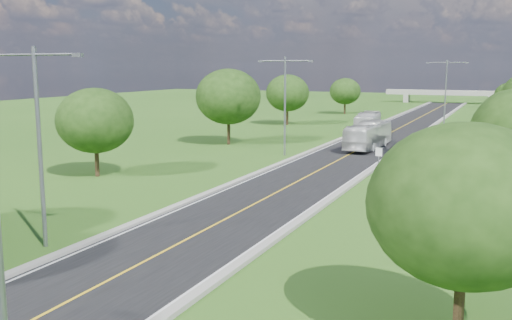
# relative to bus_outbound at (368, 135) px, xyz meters

# --- Properties ---
(ground) EXTENTS (260.00, 260.00, 0.00)m
(ground) POSITION_rel_bus_outbound_xyz_m (-0.80, 7.12, -1.54)
(ground) COLOR #2C5718
(ground) RESTS_ON ground
(road) EXTENTS (8.00, 150.00, 0.06)m
(road) POSITION_rel_bus_outbound_xyz_m (-0.80, 13.12, -1.51)
(road) COLOR black
(road) RESTS_ON ground
(curb_left) EXTENTS (0.50, 150.00, 0.22)m
(curb_left) POSITION_rel_bus_outbound_xyz_m (-5.05, 13.12, -1.43)
(curb_left) COLOR gray
(curb_left) RESTS_ON ground
(curb_right) EXTENTS (0.50, 150.00, 0.22)m
(curb_right) POSITION_rel_bus_outbound_xyz_m (3.45, 13.12, -1.43)
(curb_right) COLOR gray
(curb_right) RESTS_ON ground
(speed_limit_sign) EXTENTS (0.55, 0.09, 2.40)m
(speed_limit_sign) POSITION_rel_bus_outbound_xyz_m (4.40, -14.89, 0.06)
(speed_limit_sign) COLOR slate
(speed_limit_sign) RESTS_ON ground
(overpass) EXTENTS (30.00, 3.00, 3.20)m
(overpass) POSITION_rel_bus_outbound_xyz_m (-0.80, 87.12, 0.87)
(overpass) COLOR gray
(overpass) RESTS_ON ground
(streetlight_near_left) EXTENTS (5.90, 0.25, 10.00)m
(streetlight_near_left) POSITION_rel_bus_outbound_xyz_m (-6.80, -40.88, 4.40)
(streetlight_near_left) COLOR slate
(streetlight_near_left) RESTS_ON ground
(streetlight_mid_left) EXTENTS (5.90, 0.25, 10.00)m
(streetlight_mid_left) POSITION_rel_bus_outbound_xyz_m (-6.80, -7.88, 4.40)
(streetlight_mid_left) COLOR slate
(streetlight_mid_left) RESTS_ON ground
(streetlight_far_right) EXTENTS (5.90, 0.25, 10.00)m
(streetlight_far_right) POSITION_rel_bus_outbound_xyz_m (5.20, 25.12, 4.40)
(streetlight_far_right) COLOR slate
(streetlight_far_right) RESTS_ON ground
(tree_lb) EXTENTS (6.30, 6.30, 7.33)m
(tree_lb) POSITION_rel_bus_outbound_xyz_m (-16.80, -24.88, 3.10)
(tree_lb) COLOR black
(tree_lb) RESTS_ON ground
(tree_lc) EXTENTS (7.56, 7.56, 8.79)m
(tree_lc) POSITION_rel_bus_outbound_xyz_m (-15.80, -2.88, 4.03)
(tree_lc) COLOR black
(tree_lc) RESTS_ON ground
(tree_ld) EXTENTS (6.72, 6.72, 7.82)m
(tree_ld) POSITION_rel_bus_outbound_xyz_m (-17.80, 21.12, 3.41)
(tree_ld) COLOR black
(tree_ld) RESTS_ON ground
(tree_le) EXTENTS (5.88, 5.88, 6.84)m
(tree_le) POSITION_rel_bus_outbound_xyz_m (-15.30, 45.12, 2.79)
(tree_le) COLOR black
(tree_le) RESTS_ON ground
(tree_ra) EXTENTS (6.30, 6.30, 7.33)m
(tree_ra) POSITION_rel_bus_outbound_xyz_m (13.20, -42.88, 3.10)
(tree_ra) COLOR black
(tree_ra) RESTS_ON ground
(tree_rc) EXTENTS (5.88, 5.88, 6.84)m
(tree_rc) POSITION_rel_bus_outbound_xyz_m (14.20, -0.88, 2.79)
(tree_rc) COLOR black
(tree_rc) RESTS_ON ground
(tree_re) EXTENTS (5.46, 5.46, 6.35)m
(tree_re) POSITION_rel_bus_outbound_xyz_m (13.70, 47.12, 2.48)
(tree_re) COLOR black
(tree_re) RESTS_ON ground
(bus_outbound) EXTENTS (3.01, 10.74, 2.96)m
(bus_outbound) POSITION_rel_bus_outbound_xyz_m (0.00, 0.00, 0.00)
(bus_outbound) COLOR silver
(bus_outbound) RESTS_ON road
(bus_inbound) EXTENTS (3.59, 10.57, 2.89)m
(bus_inbound) POSITION_rel_bus_outbound_xyz_m (-3.38, 13.84, -0.04)
(bus_inbound) COLOR silver
(bus_inbound) RESTS_ON road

